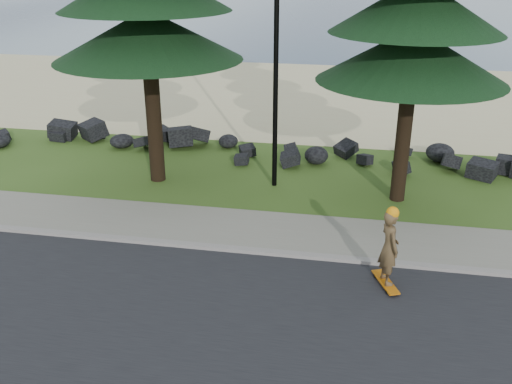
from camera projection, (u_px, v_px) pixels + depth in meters
ground at (254, 235)px, 13.85m from camera, size 160.00×160.00×0.00m
road at (206, 354)px, 9.78m from camera, size 160.00×7.00×0.02m
kerb at (247, 251)px, 13.02m from camera, size 160.00×0.20×0.10m
sidewalk at (256, 229)px, 14.02m from camera, size 160.00×2.00×0.08m
beach_sand at (310, 95)px, 26.95m from camera, size 160.00×15.00×0.01m
ocean at (343, 13)px, 59.92m from camera, size 160.00×58.00×0.01m
seawall_boulders at (285, 158)px, 18.91m from camera, size 60.00×2.40×1.10m
lamp_post at (276, 41)px, 15.11m from camera, size 0.25×0.14×8.14m
skateboarder at (389, 248)px, 11.41m from camera, size 0.57×0.97×1.77m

